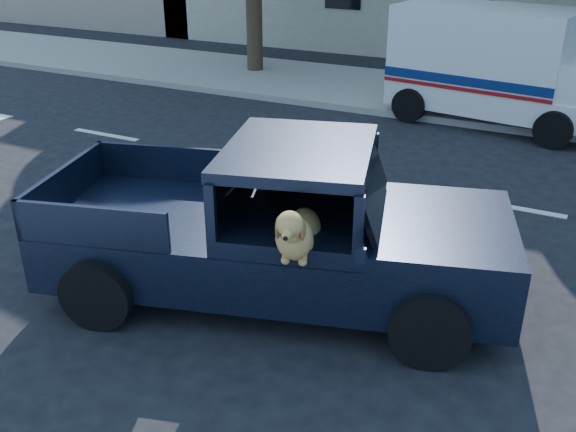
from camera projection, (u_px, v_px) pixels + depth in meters
name	position (u px, v px, depth m)	size (l,w,h in m)	color
ground	(164.00, 245.00, 8.69)	(120.00, 120.00, 0.00)	black
far_sidewalk	(386.00, 91.00, 16.10)	(60.00, 4.00, 0.15)	gray
lane_stripes	(387.00, 185.00, 10.62)	(21.60, 0.14, 0.01)	silver
pickup_truck	(269.00, 246.00, 7.31)	(5.49, 3.35, 1.84)	black
mail_truck	(495.00, 74.00, 13.47)	(4.61, 2.77, 2.39)	silver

